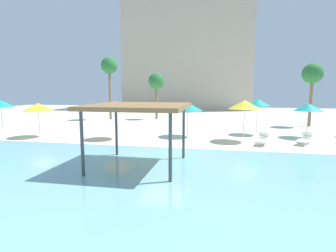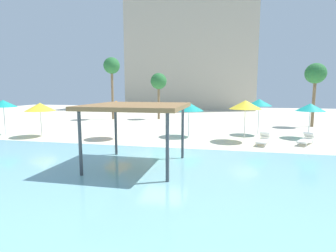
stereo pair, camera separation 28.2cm
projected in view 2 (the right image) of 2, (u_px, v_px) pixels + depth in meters
The scene contains 16 objects.
ground_plane at pixel (164, 154), 14.91m from camera, with size 80.00×80.00×0.00m, color beige.
lagoon_water at pixel (131, 187), 9.83m from camera, with size 44.00×13.50×0.04m, color #7AB7C1.
shade_pavilion at pixel (137, 108), 12.16m from camera, with size 4.34×4.34×2.90m.
beach_umbrella_yellow_0 at pixel (40, 107), 20.15m from camera, with size 2.19×2.19×2.55m.
beach_umbrella_yellow_1 at pixel (245, 105), 18.21m from camera, with size 2.18×2.18×2.83m.
beach_umbrella_teal_2 at pixel (259, 102), 20.90m from camera, with size 1.94×1.94×2.81m.
beach_umbrella_teal_4 at pixel (310, 107), 19.49m from camera, with size 2.03×2.03×2.55m.
beach_umbrella_teal_5 at pixel (189, 107), 20.13m from camera, with size 2.26×2.26×2.58m.
beach_umbrella_teal_6 at pixel (3, 104), 20.86m from camera, with size 1.97×1.97×2.74m.
beach_umbrella_orange_7 at pixel (116, 105), 19.25m from camera, with size 2.09×2.09×2.74m.
lounge_chair_0 at pixel (306, 139), 17.52m from camera, with size 1.46×1.94×0.74m.
lounge_chair_1 at pixel (263, 139), 17.50m from camera, with size 1.11×1.99×0.74m.
palm_tree_0 at pixel (112, 67), 31.34m from camera, with size 1.90×1.90×7.24m.
palm_tree_1 at pixel (316, 75), 25.10m from camera, with size 1.90×1.90×5.98m.
palm_tree_2 at pixel (159, 82), 31.72m from camera, with size 1.90×1.90×5.45m.
hotel_block_0 at pixel (192, 51), 49.67m from camera, with size 22.39×10.97×20.94m, color #B2A893.
Camera 2 is at (3.30, -14.18, 3.59)m, focal length 28.75 mm.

